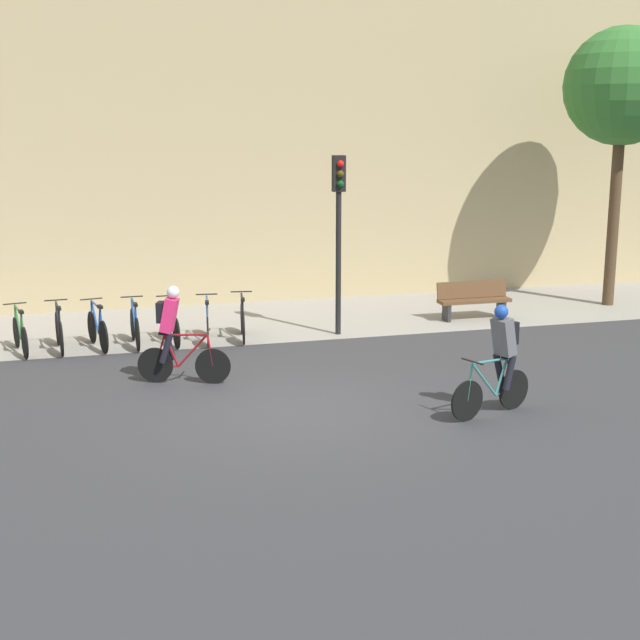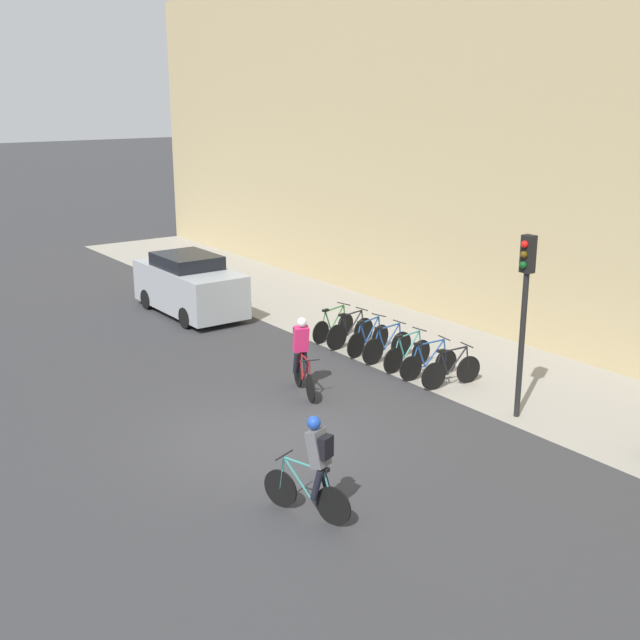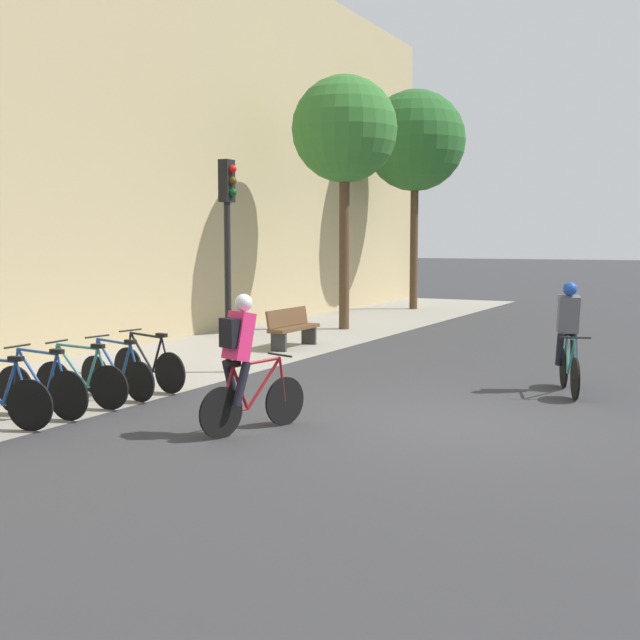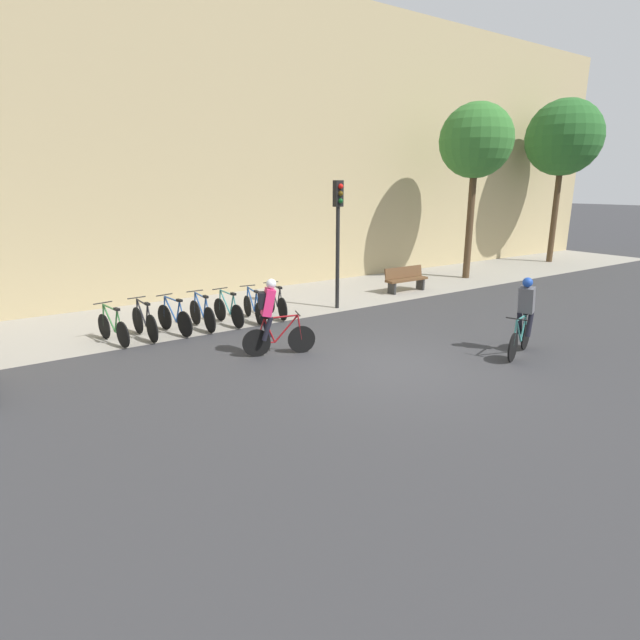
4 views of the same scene
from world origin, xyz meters
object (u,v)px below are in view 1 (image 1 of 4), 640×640
object	(u,v)px
parked_bike_3	(135,327)
parked_bike_6	(243,321)
parked_bike_5	(207,323)
parked_bike_2	(98,329)
traffic_light_pole	(339,213)
cyclist_pink	(173,331)
bench	(474,299)
parked_bike_0	(20,334)
parked_bike_4	(172,325)
cyclist_grey	(500,356)
parked_bike_1	(59,331)

from	to	relation	value
parked_bike_3	parked_bike_6	bearing A→B (deg)	-0.01
parked_bike_5	parked_bike_6	bearing A→B (deg)	0.09
parked_bike_2	parked_bike_5	distance (m)	2.27
parked_bike_3	parked_bike_6	xyz separation A→B (m)	(2.27, -0.00, -0.01)
parked_bike_6	traffic_light_pole	bearing A→B (deg)	-4.29
cyclist_pink	bench	world-z (taller)	cyclist_pink
parked_bike_0	parked_bike_2	size ratio (longest dim) A/B	1.00
parked_bike_5	parked_bike_6	world-z (taller)	parked_bike_6
parked_bike_2	parked_bike_3	size ratio (longest dim) A/B	1.00
parked_bike_0	parked_bike_3	world-z (taller)	parked_bike_3
parked_bike_4	traffic_light_pole	size ratio (longest dim) A/B	0.42
parked_bike_6	parked_bike_4	bearing A→B (deg)	-179.99
parked_bike_3	bench	xyz separation A→B (m)	(7.89, 0.49, 0.07)
traffic_light_pole	parked_bike_3	bearing A→B (deg)	177.93
parked_bike_6	traffic_light_pole	size ratio (longest dim) A/B	0.42
parked_bike_0	parked_bike_5	xyz separation A→B (m)	(3.78, -0.00, -0.01)
cyclist_grey	parked_bike_0	world-z (taller)	cyclist_grey
parked_bike_3	parked_bike_4	size ratio (longest dim) A/B	1.01
cyclist_grey	parked_bike_4	distance (m)	7.56
traffic_light_pole	parked_bike_4	bearing A→B (deg)	177.51
parked_bike_1	parked_bike_2	bearing A→B (deg)	-0.04
cyclist_pink	cyclist_grey	size ratio (longest dim) A/B	1.00
parked_bike_1	parked_bike_3	world-z (taller)	parked_bike_1
parked_bike_4	traffic_light_pole	world-z (taller)	traffic_light_pole
cyclist_grey	parked_bike_3	size ratio (longest dim) A/B	1.07
parked_bike_1	parked_bike_6	distance (m)	3.78
cyclist_grey	parked_bike_6	size ratio (longest dim) A/B	1.08
parked_bike_0	parked_bike_1	size ratio (longest dim) A/B	0.98
parked_bike_4	bench	world-z (taller)	parked_bike_4
cyclist_grey	parked_bike_5	xyz separation A→B (m)	(-3.75, 6.05, -0.56)
cyclist_grey	traffic_light_pole	world-z (taller)	traffic_light_pole
parked_bike_0	traffic_light_pole	world-z (taller)	traffic_light_pole
parked_bike_4	traffic_light_pole	bearing A→B (deg)	-2.49
cyclist_pink	parked_bike_1	bearing A→B (deg)	123.83
parked_bike_2	traffic_light_pole	size ratio (longest dim) A/B	0.43
parked_bike_0	bench	size ratio (longest dim) A/B	0.94
parked_bike_5	traffic_light_pole	size ratio (longest dim) A/B	0.42
parked_bike_1	cyclist_pink	bearing A→B (deg)	-56.17
cyclist_pink	parked_bike_4	bearing A→B (deg)	84.61
parked_bike_1	cyclist_grey	bearing A→B (deg)	-41.75
parked_bike_0	parked_bike_6	bearing A→B (deg)	0.01
cyclist_grey	bench	world-z (taller)	cyclist_grey
cyclist_pink	parked_bike_6	world-z (taller)	cyclist_pink
parked_bike_1	parked_bike_3	xyz separation A→B (m)	(1.51, -0.00, -0.01)
parked_bike_5	parked_bike_4	bearing A→B (deg)	179.93
parked_bike_1	traffic_light_pole	xyz separation A→B (m)	(5.88, -0.16, 2.26)
parked_bike_3	parked_bike_6	distance (m)	2.27
cyclist_grey	parked_bike_2	distance (m)	8.55
parked_bike_1	parked_bike_2	distance (m)	0.76
cyclist_pink	parked_bike_5	size ratio (longest dim) A/B	1.07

